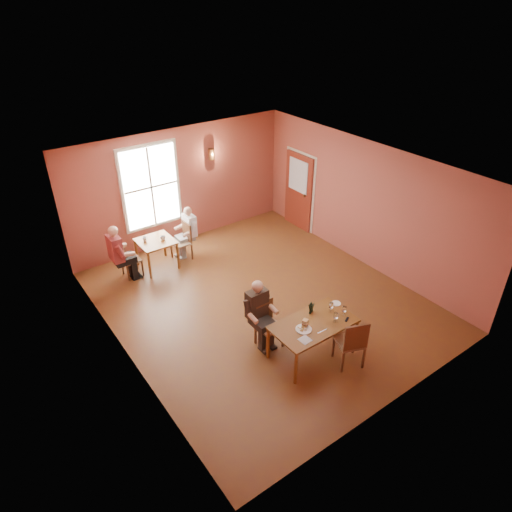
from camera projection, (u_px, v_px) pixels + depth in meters
ground at (261, 301)px, 9.93m from camera, size 6.00×7.00×0.01m
wall_back at (180, 187)px, 11.58m from camera, size 6.00×0.04×3.00m
wall_front at (403, 335)px, 6.72m from camera, size 6.00×0.04×3.00m
wall_left at (118, 292)px, 7.65m from camera, size 0.04×7.00×3.00m
wall_right at (365, 204)px, 10.66m from camera, size 0.04×7.00×3.00m
ceiling at (262, 170)px, 8.38m from camera, size 6.00×7.00×0.04m
window at (151, 187)px, 11.05m from camera, size 1.36×0.10×1.96m
door at (298, 191)px, 12.46m from camera, size 0.12×1.04×2.10m
wall_sconce at (211, 154)px, 11.60m from camera, size 0.16×0.16×0.28m
main_table at (312, 338)px, 8.35m from camera, size 1.53×0.86×0.72m
chair_diner_main at (269, 326)px, 8.50m from camera, size 0.41×0.41×0.93m
diner_main at (271, 318)px, 8.38m from camera, size 0.53×0.53×1.32m
chair_empty at (350, 341)px, 8.08m from camera, size 0.58×0.58×1.02m
plate_food at (304, 329)px, 8.00m from camera, size 0.36×0.36×0.04m
sandwich at (305, 323)px, 8.07m from camera, size 0.12×0.12×0.12m
goblet_a at (331, 307)px, 8.41m from camera, size 0.10×0.10×0.20m
goblet_b at (344, 311)px, 8.32m from camera, size 0.10×0.10×0.20m
goblet_c at (336, 317)px, 8.15m from camera, size 0.09×0.09×0.21m
menu_stand at (311, 308)px, 8.39m from camera, size 0.13×0.10×0.20m
knife at (322, 331)px, 7.98m from camera, size 0.21×0.03×0.00m
napkin at (305, 340)px, 7.78m from camera, size 0.20×0.20×0.01m
side_plate at (336, 303)px, 8.66m from camera, size 0.23×0.23×0.01m
sunglasses at (347, 319)px, 8.25m from camera, size 0.13×0.09×0.02m
second_table at (157, 254)px, 10.96m from camera, size 0.81×0.81×0.72m
chair_diner_white at (181, 242)px, 11.23m from camera, size 0.41×0.41×0.94m
diner_white at (181, 236)px, 11.16m from camera, size 0.50×0.50×1.25m
chair_diner_maroon at (131, 259)px, 10.59m from camera, size 0.39×0.39×0.88m
diner_maroon at (128, 250)px, 10.44m from camera, size 0.55×0.55×1.38m
cup_a at (163, 238)px, 10.78m from camera, size 0.16×0.16×0.09m
cup_b at (145, 239)px, 10.73m from camera, size 0.12×0.12×0.10m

